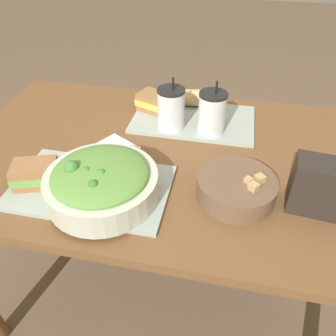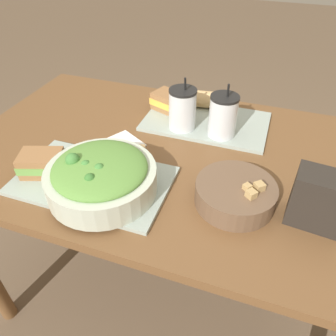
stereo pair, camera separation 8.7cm
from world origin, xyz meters
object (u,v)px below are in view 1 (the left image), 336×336
drink_cup_dark (171,110)px  napkin_folded (117,146)px  sandwich_near (35,174)px  drink_cup_red (212,114)px  baguette_far (193,98)px  soup_bowl (236,187)px  salad_bowl (102,182)px  chip_bag (319,187)px  baguette_near (123,159)px  sandwich_far (156,102)px

drink_cup_dark → napkin_folded: 0.22m
sandwich_near → napkin_folded: bearing=37.9°
drink_cup_red → napkin_folded: drink_cup_red is taller
baguette_far → soup_bowl: bearing=-166.3°
salad_bowl → baguette_far: bearing=73.8°
sandwich_near → chip_bag: chip_bag is taller
salad_bowl → drink_cup_dark: (0.11, 0.38, 0.02)m
sandwich_near → baguette_near: 0.24m
baguette_far → drink_cup_red: size_ratio=0.53×
napkin_folded → sandwich_far: bearing=72.8°
soup_bowl → sandwich_near: bearing=-172.6°
salad_bowl → soup_bowl: (0.34, 0.08, -0.03)m
drink_cup_dark → napkin_folded: drink_cup_dark is taller
sandwich_near → drink_cup_red: bearing=20.9°
baguette_near → drink_cup_red: (0.23, 0.25, 0.03)m
salad_bowl → sandwich_far: salad_bowl is taller
baguette_near → salad_bowl: bearing=150.7°
salad_bowl → napkin_folded: size_ratio=1.99×
baguette_near → sandwich_far: 0.35m
sandwich_far → drink_cup_dark: drink_cup_dark is taller
sandwich_far → napkin_folded: 0.25m
sandwich_far → salad_bowl: bearing=-73.5°
sandwich_near → drink_cup_red: drink_cup_red is taller
salad_bowl → drink_cup_red: size_ratio=1.60×
sandwich_near → baguette_near: size_ratio=1.13×
sandwich_near → drink_cup_dark: 0.48m
drink_cup_red → napkin_folded: size_ratio=1.24×
sandwich_near → drink_cup_red: (0.44, 0.36, 0.03)m
salad_bowl → sandwich_near: 0.20m
sandwich_far → napkin_folded: sandwich_far is taller
soup_bowl → baguette_far: 0.50m
sandwich_far → chip_bag: (0.51, -0.40, 0.03)m
salad_bowl → baguette_far: (0.16, 0.55, -0.02)m
baguette_far → sandwich_far: bearing=108.6°
salad_bowl → sandwich_near: (-0.20, 0.01, -0.02)m
salad_bowl → sandwich_far: size_ratio=1.93×
soup_bowl → drink_cup_dark: size_ratio=1.15×
chip_bag → napkin_folded: (-0.59, 0.16, -0.07)m
sandwich_near → baguette_near: sandwich_near is taller
chip_bag → sandwich_far: bearing=148.2°
soup_bowl → baguette_far: (-0.18, 0.46, 0.01)m
soup_bowl → drink_cup_dark: 0.38m
drink_cup_red → drink_cup_dark: bearing=180.0°
salad_bowl → drink_cup_dark: size_ratio=1.60×
napkin_folded → baguette_near: bearing=-61.1°
salad_bowl → chip_bag: (0.54, 0.08, 0.01)m
sandwich_near → baguette_near: bearing=9.6°
drink_cup_red → sandwich_far: bearing=154.6°
salad_bowl → baguette_far: size_ratio=3.01×
baguette_near → drink_cup_red: 0.34m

